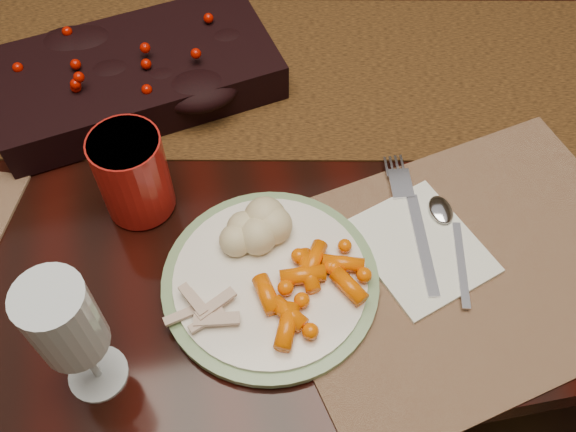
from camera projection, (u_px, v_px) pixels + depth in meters
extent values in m
plane|color=black|center=(267.00, 317.00, 1.53)|extent=(5.00, 5.00, 0.00)
cube|color=black|center=(262.00, 231.00, 1.22)|extent=(1.80, 1.00, 0.75)
cube|color=#432C13|center=(215.00, 73.00, 0.92)|extent=(1.61, 0.61, 0.00)
cube|color=brown|center=(465.00, 267.00, 0.74)|extent=(0.49, 0.41, 0.00)
cylinder|color=white|center=(270.00, 280.00, 0.72)|extent=(0.29, 0.29, 0.01)
cube|color=white|center=(420.00, 247.00, 0.75)|extent=(0.17, 0.18, 0.01)
cylinder|color=maroon|center=(133.00, 174.00, 0.74)|extent=(0.11, 0.11, 0.11)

